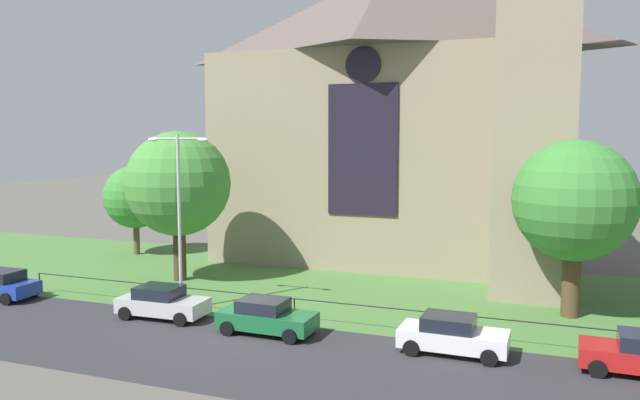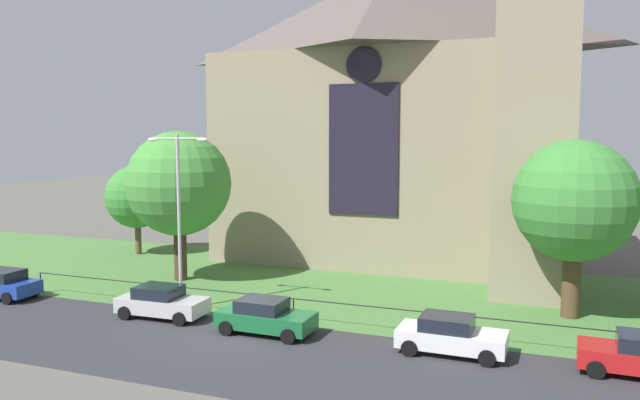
# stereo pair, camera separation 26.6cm
# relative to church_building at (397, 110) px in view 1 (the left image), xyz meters

# --- Properties ---
(ground) EXTENTS (160.00, 160.00, 0.00)m
(ground) POSITION_rel_church_building_xyz_m (-2.11, -8.69, -10.27)
(ground) COLOR #56544C
(road_asphalt) EXTENTS (120.00, 8.00, 0.01)m
(road_asphalt) POSITION_rel_church_building_xyz_m (-2.11, -20.69, -10.27)
(road_asphalt) COLOR #2D2D33
(road_asphalt) RESTS_ON ground
(grass_verge) EXTENTS (120.00, 20.00, 0.01)m
(grass_verge) POSITION_rel_church_building_xyz_m (-2.11, -10.69, -10.27)
(grass_verge) COLOR #477538
(grass_verge) RESTS_ON ground
(church_building) EXTENTS (23.20, 16.20, 26.00)m
(church_building) POSITION_rel_church_building_xyz_m (0.00, 0.00, 0.00)
(church_building) COLOR gray
(church_building) RESTS_ON ground
(iron_railing) EXTENTS (30.21, 0.07, 1.13)m
(iron_railing) POSITION_rel_church_building_xyz_m (-0.77, -16.19, -9.30)
(iron_railing) COLOR black
(iron_railing) RESTS_ON ground
(tree_left_far) EXTENTS (4.51, 4.51, 6.44)m
(tree_left_far) POSITION_rel_church_building_xyz_m (-17.89, -5.02, -6.10)
(tree_left_far) COLOR brown
(tree_left_far) RESTS_ON ground
(tree_right_near) EXTENTS (5.69, 5.69, 8.40)m
(tree_right_near) POSITION_rel_church_building_xyz_m (11.14, -10.76, -4.77)
(tree_right_near) COLOR #4C3823
(tree_right_near) RESTS_ON ground
(tree_left_near) EXTENTS (6.14, 6.14, 8.83)m
(tree_left_near) POSITION_rel_church_building_xyz_m (-10.41, -10.84, -4.54)
(tree_left_near) COLOR #423021
(tree_left_near) RESTS_ON ground
(streetlamp_near) EXTENTS (3.37, 0.26, 8.62)m
(streetlamp_near) POSITION_rel_church_building_xyz_m (-6.77, -16.29, -4.83)
(streetlamp_near) COLOR #B2B2B7
(streetlamp_near) RESTS_ON ground
(parked_car_silver) EXTENTS (4.26, 2.14, 1.51)m
(parked_car_silver) POSITION_rel_church_building_xyz_m (-6.87, -17.75, -9.53)
(parked_car_silver) COLOR #B7B7BC
(parked_car_silver) RESTS_ON ground
(parked_car_green) EXTENTS (4.23, 2.08, 1.51)m
(parked_car_green) POSITION_rel_church_building_xyz_m (-1.26, -18.14, -9.53)
(parked_car_green) COLOR #196033
(parked_car_green) RESTS_ON ground
(parked_car_white) EXTENTS (4.23, 2.08, 1.51)m
(parked_car_white) POSITION_rel_church_building_xyz_m (6.66, -17.81, -9.53)
(parked_car_white) COLOR silver
(parked_car_white) RESTS_ON ground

